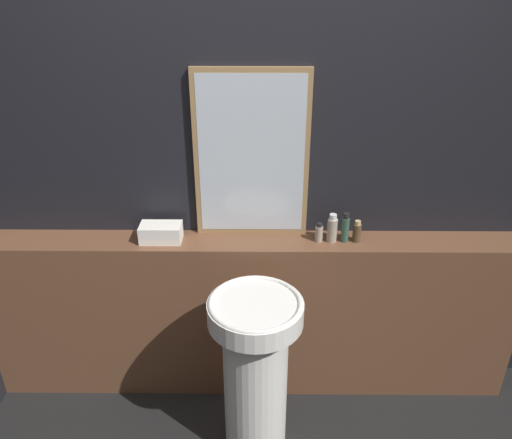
# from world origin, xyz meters

# --- Properties ---
(wall_back) EXTENTS (8.00, 0.06, 2.50)m
(wall_back) POSITION_xyz_m (0.00, 1.42, 1.25)
(wall_back) COLOR black
(wall_back) RESTS_ON ground_plane
(vanity_counter) EXTENTS (2.85, 0.22, 0.96)m
(vanity_counter) POSITION_xyz_m (0.00, 1.28, 0.48)
(vanity_counter) COLOR brown
(vanity_counter) RESTS_ON ground_plane
(pedestal_sink) EXTENTS (0.43, 0.43, 0.90)m
(pedestal_sink) POSITION_xyz_m (0.02, 0.84, 0.50)
(pedestal_sink) COLOR silver
(pedestal_sink) RESTS_ON ground_plane
(mirror) EXTENTS (0.57, 0.03, 0.85)m
(mirror) POSITION_xyz_m (-0.00, 1.37, 1.38)
(mirror) COLOR #937047
(mirror) RESTS_ON vanity_counter
(towel_stack) EXTENTS (0.21, 0.12, 0.09)m
(towel_stack) POSITION_xyz_m (-0.46, 1.28, 1.00)
(towel_stack) COLOR silver
(towel_stack) RESTS_ON vanity_counter
(shampoo_bottle) EXTENTS (0.04, 0.04, 0.10)m
(shampoo_bottle) POSITION_xyz_m (0.34, 1.28, 1.00)
(shampoo_bottle) COLOR gray
(shampoo_bottle) RESTS_ON vanity_counter
(conditioner_bottle) EXTENTS (0.05, 0.05, 0.15)m
(conditioner_bottle) POSITION_xyz_m (0.41, 1.28, 1.03)
(conditioner_bottle) COLOR gray
(conditioner_bottle) RESTS_ON vanity_counter
(lotion_bottle) EXTENTS (0.04, 0.04, 0.16)m
(lotion_bottle) POSITION_xyz_m (0.47, 1.28, 1.03)
(lotion_bottle) COLOR #2D4C3D
(lotion_bottle) RESTS_ON vanity_counter
(body_wash_bottle) EXTENTS (0.04, 0.04, 0.12)m
(body_wash_bottle) POSITION_xyz_m (0.53, 1.28, 1.01)
(body_wash_bottle) COLOR #4C3823
(body_wash_bottle) RESTS_ON vanity_counter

